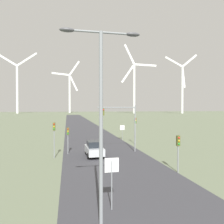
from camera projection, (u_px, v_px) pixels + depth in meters
The scene contains 14 objects.
road_surface at pixel (86, 131), 53.17m from camera, with size 10.00×240.00×0.01m.
streetlamp at pixel (101, 103), 10.25m from camera, with size 3.81×0.32×9.35m.
stop_sign_near at pixel (112, 173), 12.18m from camera, with size 0.81×0.07×2.92m.
stop_sign_far at pixel (122, 130), 38.29m from camera, with size 0.81×0.07×2.61m.
traffic_light_post_near_left at pixel (68, 135), 26.82m from camera, with size 0.28×0.34×3.27m.
traffic_light_post_near_right at pixel (178, 145), 19.15m from camera, with size 0.28×0.33×3.26m.
traffic_light_post_mid_left at pixel (54, 132), 24.60m from camera, with size 0.28×0.34×4.04m.
traffic_light_post_mid_right at pixel (135, 125), 33.68m from camera, with size 0.28×0.34×4.16m.
traffic_light_mast_overhead at pixel (122, 119), 27.89m from camera, with size 4.99×0.35×5.98m.
car_approaching at pixel (94, 149), 25.57m from camera, with size 1.96×4.17×1.83m.
wind_turbine_left at pixel (17, 83), 210.21m from camera, with size 38.81×13.34×58.53m.
wind_turbine_center at pixel (70, 89), 237.85m from camera, with size 29.88×5.46×57.44m.
wind_turbine_right at pixel (134, 83), 212.44m from camera, with size 33.08×9.32×67.45m.
wind_turbine_far_right at pixel (182, 84), 214.53m from camera, with size 36.43×4.99×59.31m.
Camera 1 is at (-4.48, -5.26, 5.73)m, focal length 35.00 mm.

